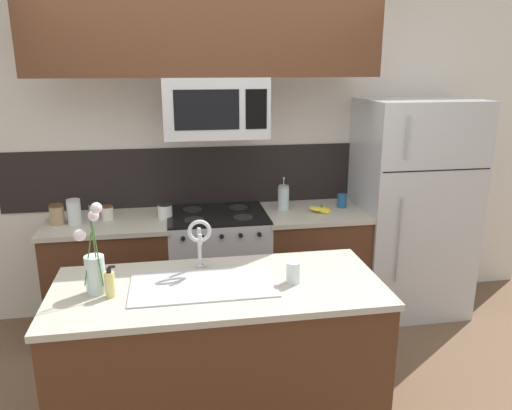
# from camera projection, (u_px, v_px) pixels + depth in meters

# --- Properties ---
(ground_plane) EXTENTS (10.00, 10.00, 0.00)m
(ground_plane) POSITION_uv_depth(u_px,v_px,m) (233.00, 389.00, 3.24)
(ground_plane) COLOR brown
(rear_partition) EXTENTS (5.20, 0.10, 2.60)m
(rear_partition) POSITION_uv_depth(u_px,v_px,m) (248.00, 156.00, 4.15)
(rear_partition) COLOR silver
(rear_partition) RESTS_ON ground
(splash_band) EXTENTS (3.31, 0.01, 0.48)m
(splash_band) POSITION_uv_depth(u_px,v_px,m) (213.00, 176.00, 4.09)
(splash_band) COLOR black
(splash_band) RESTS_ON rear_partition
(back_counter_left) EXTENTS (0.92, 0.65, 0.91)m
(back_counter_left) POSITION_uv_depth(u_px,v_px,m) (112.00, 277.00, 3.84)
(back_counter_left) COLOR #4C2B19
(back_counter_left) RESTS_ON ground
(back_counter_right) EXTENTS (0.81, 0.65, 0.91)m
(back_counter_right) POSITION_uv_depth(u_px,v_px,m) (312.00, 263.00, 4.10)
(back_counter_right) COLOR #4C2B19
(back_counter_right) RESTS_ON ground
(stove_range) EXTENTS (0.76, 0.64, 0.93)m
(stove_range) POSITION_uv_depth(u_px,v_px,m) (218.00, 269.00, 3.97)
(stove_range) COLOR #B7BABF
(stove_range) RESTS_ON ground
(microwave) EXTENTS (0.74, 0.40, 0.43)m
(microwave) POSITION_uv_depth(u_px,v_px,m) (215.00, 107.00, 3.60)
(microwave) COLOR #B7BABF
(upper_cabinet_band) EXTENTS (2.43, 0.34, 0.60)m
(upper_cabinet_band) POSITION_uv_depth(u_px,v_px,m) (206.00, 32.00, 3.43)
(upper_cabinet_band) COLOR #4C2B19
(refrigerator) EXTENTS (0.89, 0.74, 1.77)m
(refrigerator) POSITION_uv_depth(u_px,v_px,m) (410.00, 208.00, 4.13)
(refrigerator) COLOR #B7BABF
(refrigerator) RESTS_ON ground
(storage_jar_tall) EXTENTS (0.10, 0.10, 0.15)m
(storage_jar_tall) POSITION_uv_depth(u_px,v_px,m) (57.00, 214.00, 3.61)
(storage_jar_tall) COLOR #997F5B
(storage_jar_tall) RESTS_ON back_counter_left
(storage_jar_medium) EXTENTS (0.10, 0.10, 0.18)m
(storage_jar_medium) POSITION_uv_depth(u_px,v_px,m) (74.00, 212.00, 3.62)
(storage_jar_medium) COLOR silver
(storage_jar_medium) RESTS_ON back_counter_left
(storage_jar_short) EXTENTS (0.09, 0.09, 0.11)m
(storage_jar_short) POSITION_uv_depth(u_px,v_px,m) (108.00, 213.00, 3.73)
(storage_jar_short) COLOR silver
(storage_jar_short) RESTS_ON back_counter_left
(storage_jar_squat) EXTENTS (0.11, 0.11, 0.11)m
(storage_jar_squat) POSITION_uv_depth(u_px,v_px,m) (165.00, 211.00, 3.77)
(storage_jar_squat) COLOR silver
(storage_jar_squat) RESTS_ON back_counter_left
(banana_bunch) EXTENTS (0.19, 0.15, 0.08)m
(banana_bunch) POSITION_uv_depth(u_px,v_px,m) (321.00, 210.00, 3.92)
(banana_bunch) COLOR yellow
(banana_bunch) RESTS_ON back_counter_right
(french_press) EXTENTS (0.09, 0.09, 0.27)m
(french_press) POSITION_uv_depth(u_px,v_px,m) (283.00, 198.00, 3.96)
(french_press) COLOR silver
(french_press) RESTS_ON back_counter_right
(coffee_tin) EXTENTS (0.08, 0.08, 0.11)m
(coffee_tin) POSITION_uv_depth(u_px,v_px,m) (342.00, 201.00, 4.05)
(coffee_tin) COLOR #1E5184
(coffee_tin) RESTS_ON back_counter_right
(island_counter) EXTENTS (1.75, 0.77, 0.91)m
(island_counter) POSITION_uv_depth(u_px,v_px,m) (220.00, 359.00, 2.77)
(island_counter) COLOR #4C2B19
(island_counter) RESTS_ON ground
(kitchen_sink) EXTENTS (0.76, 0.41, 0.16)m
(kitchen_sink) POSITION_uv_depth(u_px,v_px,m) (203.00, 297.00, 2.65)
(kitchen_sink) COLOR #ADAFB5
(kitchen_sink) RESTS_ON island_counter
(sink_faucet) EXTENTS (0.14, 0.14, 0.31)m
(sink_faucet) POSITION_uv_depth(u_px,v_px,m) (200.00, 238.00, 2.77)
(sink_faucet) COLOR #B7BABF
(sink_faucet) RESTS_ON island_counter
(dish_soap_bottle) EXTENTS (0.06, 0.05, 0.16)m
(dish_soap_bottle) POSITION_uv_depth(u_px,v_px,m) (110.00, 284.00, 2.49)
(dish_soap_bottle) COLOR #DBCC75
(dish_soap_bottle) RESTS_ON island_counter
(drinking_glass) EXTENTS (0.08, 0.08, 0.12)m
(drinking_glass) POSITION_uv_depth(u_px,v_px,m) (293.00, 272.00, 2.65)
(drinking_glass) COLOR silver
(drinking_glass) RESTS_ON island_counter
(flower_vase) EXTENTS (0.15, 0.15, 0.50)m
(flower_vase) POSITION_uv_depth(u_px,v_px,m) (95.00, 268.00, 2.50)
(flower_vase) COLOR silver
(flower_vase) RESTS_ON island_counter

